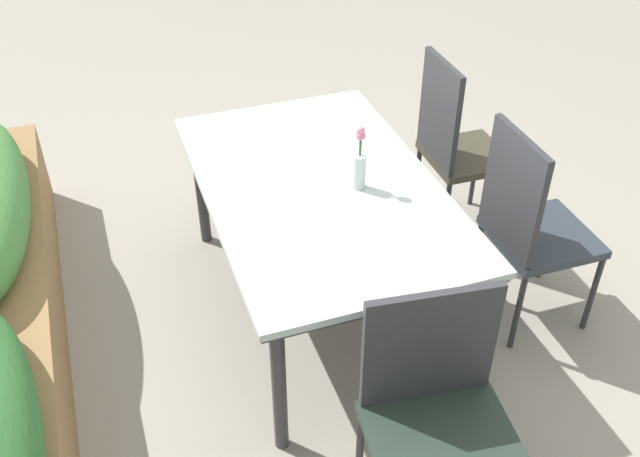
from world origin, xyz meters
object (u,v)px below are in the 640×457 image
object	(u,v)px
dining_table	(320,196)
chair_end_left	(439,415)
flower_vase	(359,162)
chair_near_left	(529,222)
chair_near_right	(454,142)

from	to	relation	value
dining_table	chair_end_left	world-z (taller)	chair_end_left
chair_end_left	flower_vase	size ratio (longest dim) A/B	3.20
chair_near_left	chair_end_left	size ratio (longest dim) A/B	1.06
chair_near_left	flower_vase	bearing A→B (deg)	-110.59
chair_near_left	chair_near_right	world-z (taller)	chair_near_right
chair_near_right	dining_table	bearing A→B (deg)	-66.05
dining_table	flower_vase	distance (m)	0.25
dining_table	chair_near_right	bearing A→B (deg)	-67.38
dining_table	chair_end_left	xyz separation A→B (m)	(-1.16, -0.01, -0.13)
chair_near_left	chair_near_right	distance (m)	0.72
flower_vase	chair_near_left	bearing A→B (deg)	-111.78
chair_end_left	chair_near_left	bearing A→B (deg)	-129.60
chair_end_left	dining_table	bearing A→B (deg)	-82.50
flower_vase	dining_table	bearing A→B (deg)	64.23
chair_near_left	chair_end_left	xyz separation A→B (m)	(-0.80, 0.85, -0.02)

